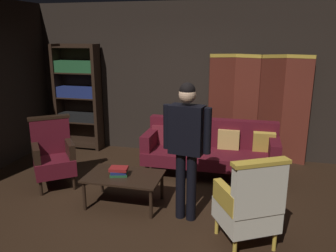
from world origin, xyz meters
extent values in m
plane|color=black|center=(0.00, 0.00, 0.00)|extent=(10.00, 10.00, 0.00)
cube|color=black|center=(0.00, 2.45, 1.40)|extent=(7.20, 0.10, 2.80)
cube|color=#5B2319|center=(0.63, 2.23, 0.95)|extent=(0.44, 0.19, 1.90)
cube|color=gold|center=(0.63, 2.23, 1.87)|extent=(0.44, 0.20, 0.06)
cube|color=#5B2319|center=(1.06, 2.23, 0.95)|extent=(0.44, 0.20, 1.90)
cube|color=gold|center=(1.06, 2.23, 1.87)|extent=(0.44, 0.20, 0.06)
cube|color=#5B2319|center=(1.48, 2.25, 0.95)|extent=(0.43, 0.23, 1.90)
cube|color=gold|center=(1.48, 2.25, 1.87)|extent=(0.43, 0.24, 0.06)
cube|color=#5B2319|center=(1.91, 2.28, 0.95)|extent=(0.45, 0.16, 1.90)
cube|color=gold|center=(1.91, 2.28, 1.87)|extent=(0.45, 0.16, 0.06)
cube|color=black|center=(-2.57, 2.18, 1.02)|extent=(0.06, 0.32, 2.05)
cube|color=black|center=(-1.73, 2.18, 1.02)|extent=(0.06, 0.32, 2.05)
cube|color=black|center=(-2.15, 2.33, 1.02)|extent=(0.90, 0.02, 2.05)
cube|color=black|center=(-2.15, 2.18, 0.06)|extent=(0.86, 0.30, 0.02)
cube|color=black|center=(-2.15, 2.18, 0.54)|extent=(0.86, 0.30, 0.02)
cube|color=black|center=(-2.15, 2.16, 0.64)|extent=(0.78, 0.22, 0.16)
cube|color=black|center=(-2.15, 2.18, 1.02)|extent=(0.86, 0.30, 0.02)
cube|color=navy|center=(-2.15, 2.16, 1.14)|extent=(0.78, 0.22, 0.21)
cube|color=black|center=(-2.15, 2.18, 1.51)|extent=(0.86, 0.30, 0.02)
cube|color=#1E4C28|center=(-2.15, 2.16, 1.63)|extent=(0.78, 0.22, 0.22)
cube|color=black|center=(-2.15, 2.18, 1.99)|extent=(0.86, 0.30, 0.02)
cylinder|color=black|center=(-0.40, 1.05, 0.11)|extent=(0.07, 0.07, 0.22)
cylinder|color=black|center=(1.50, 1.05, 0.11)|extent=(0.07, 0.07, 0.22)
cylinder|color=black|center=(-0.40, 1.65, 0.11)|extent=(0.07, 0.07, 0.22)
cylinder|color=black|center=(1.50, 1.65, 0.11)|extent=(0.07, 0.07, 0.22)
cube|color=#4C0F19|center=(0.55, 1.35, 0.32)|extent=(2.10, 0.76, 0.20)
cube|color=#4C0F19|center=(0.55, 1.66, 0.65)|extent=(2.10, 0.18, 0.46)
cube|color=#4C0F19|center=(-0.43, 1.35, 0.55)|extent=(0.16, 0.68, 0.26)
cube|color=#4C0F19|center=(1.53, 1.35, 0.55)|extent=(0.16, 0.68, 0.26)
cube|color=maroon|center=(-0.28, 1.55, 0.57)|extent=(0.34, 0.13, 0.35)
cube|color=beige|center=(0.27, 1.55, 0.57)|extent=(0.35, 0.15, 0.35)
cube|color=tan|center=(0.83, 1.55, 0.57)|extent=(0.34, 0.12, 0.34)
cube|color=#B79338|center=(1.38, 1.55, 0.57)|extent=(0.34, 0.16, 0.35)
cylinder|color=black|center=(-0.89, -0.13, 0.20)|extent=(0.04, 0.04, 0.39)
cylinder|color=black|center=(0.01, -0.13, 0.20)|extent=(0.04, 0.04, 0.39)
cylinder|color=black|center=(-0.89, 0.41, 0.20)|extent=(0.04, 0.04, 0.39)
cylinder|color=black|center=(0.01, 0.41, 0.20)|extent=(0.04, 0.04, 0.39)
cube|color=black|center=(-0.44, 0.14, 0.41)|extent=(1.00, 0.64, 0.03)
cylinder|color=gold|center=(1.24, -0.05, 0.11)|extent=(0.04, 0.04, 0.22)
cylinder|color=gold|center=(0.84, -0.27, 0.11)|extent=(0.04, 0.04, 0.22)
cylinder|color=gold|center=(1.46, -0.45, 0.11)|extent=(0.04, 0.04, 0.22)
cylinder|color=gold|center=(1.06, -0.67, 0.11)|extent=(0.04, 0.04, 0.22)
cube|color=beige|center=(1.15, -0.36, 0.34)|extent=(0.76, 0.76, 0.24)
cube|color=beige|center=(1.26, -0.56, 0.73)|extent=(0.55, 0.38, 0.54)
cube|color=gold|center=(1.26, -0.56, 1.02)|extent=(0.59, 0.41, 0.04)
cube|color=gold|center=(1.36, -0.24, 0.57)|extent=(0.32, 0.48, 0.22)
cube|color=gold|center=(0.94, -0.48, 0.57)|extent=(0.32, 0.48, 0.22)
cylinder|color=black|center=(-1.69, 0.10, 0.11)|extent=(0.04, 0.04, 0.22)
cylinder|color=black|center=(-1.33, 0.38, 0.11)|extent=(0.04, 0.04, 0.22)
cylinder|color=black|center=(-1.97, 0.46, 0.11)|extent=(0.04, 0.04, 0.22)
cylinder|color=black|center=(-1.61, 0.74, 0.11)|extent=(0.04, 0.04, 0.22)
cube|color=#4C0F19|center=(-1.65, 0.42, 0.34)|extent=(0.79, 0.79, 0.24)
cube|color=#4C0F19|center=(-1.79, 0.60, 0.73)|extent=(0.51, 0.44, 0.54)
cube|color=black|center=(-1.79, 0.60, 1.02)|extent=(0.55, 0.47, 0.04)
cube|color=black|center=(-1.84, 0.27, 0.57)|extent=(0.38, 0.45, 0.22)
cube|color=black|center=(-1.46, 0.57, 0.57)|extent=(0.38, 0.45, 0.22)
cylinder|color=black|center=(0.49, -0.03, 0.43)|extent=(0.12, 0.12, 0.86)
cylinder|color=black|center=(0.36, -0.01, 0.43)|extent=(0.12, 0.12, 0.86)
cube|color=maroon|center=(0.42, -0.02, 0.90)|extent=(0.34, 0.21, 0.09)
cube|color=black|center=(0.42, -0.02, 1.15)|extent=(0.43, 0.27, 0.58)
cube|color=white|center=(0.44, 0.09, 1.18)|extent=(0.14, 0.03, 0.41)
cube|color=maroon|center=(0.44, 0.09, 1.41)|extent=(0.09, 0.03, 0.04)
cylinder|color=black|center=(0.67, -0.06, 1.16)|extent=(0.09, 0.09, 0.54)
cylinder|color=black|center=(0.18, 0.02, 1.16)|extent=(0.09, 0.09, 0.54)
sphere|color=tan|center=(0.42, -0.02, 1.56)|extent=(0.20, 0.20, 0.20)
sphere|color=black|center=(0.42, -0.02, 1.61)|extent=(0.18, 0.18, 0.18)
cube|color=#1E4C28|center=(-0.50, 0.12, 0.44)|extent=(0.26, 0.22, 0.03)
cube|color=navy|center=(-0.50, 0.12, 0.47)|extent=(0.24, 0.21, 0.04)
cube|color=maroon|center=(-0.50, 0.12, 0.51)|extent=(0.26, 0.20, 0.04)
camera|label=1|loc=(1.11, -3.77, 2.22)|focal=36.30mm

